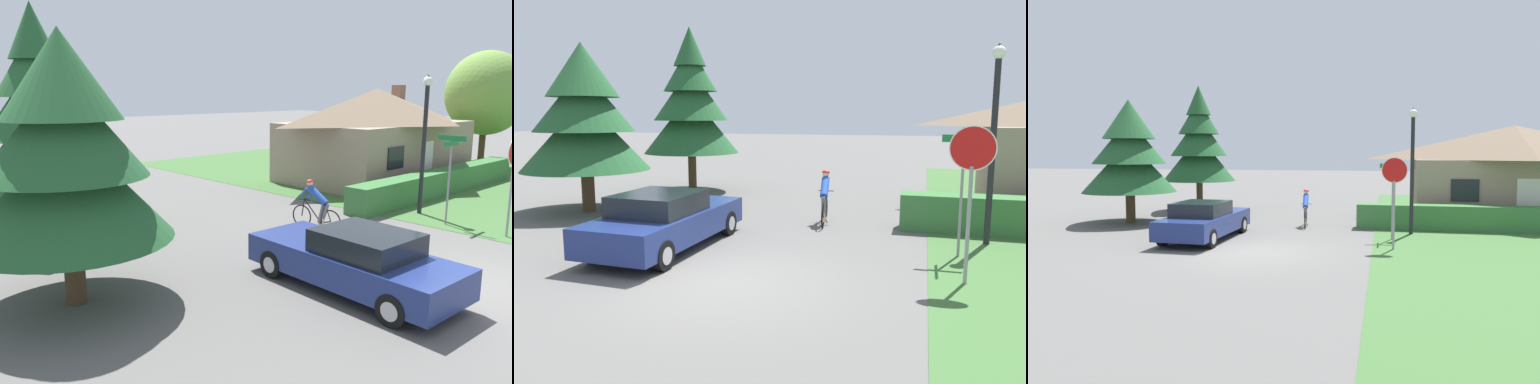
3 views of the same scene
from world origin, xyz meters
TOP-DOWN VIEW (x-y plane):
  - ground_plane at (0.00, 0.00)m, footprint 140.00×140.00m
  - grass_verge_right at (11.70, 4.00)m, footprint 16.00×36.00m
  - cottage_house at (9.75, 9.50)m, footprint 9.44×5.94m
  - hedge_row at (8.78, 5.59)m, footprint 11.61×0.90m
  - sedan_left_lane at (-2.11, 1.82)m, footprint 2.01×4.75m
  - cyclist at (0.90, 5.47)m, footprint 0.44×1.76m
  - street_lamp at (5.04, 4.38)m, footprint 0.31×0.31m
  - street_name_sign at (4.33, 3.06)m, footprint 0.90×0.90m
  - conifer_tall_near at (-6.74, 5.16)m, footprint 3.97×3.97m
  - conifer_tall_far at (-5.47, 10.12)m, footprint 3.77×3.77m
  - deciduous_tree_right at (17.02, 7.58)m, footprint 4.25×4.25m

SIDE VIEW (x-z plane):
  - ground_plane at x=0.00m, z-range 0.00..0.00m
  - grass_verge_right at x=11.70m, z-range 0.00..0.01m
  - hedge_row at x=8.78m, z-range 0.00..0.98m
  - sedan_left_lane at x=-2.11m, z-range -0.02..1.32m
  - cyclist at x=0.90m, z-range -0.03..1.51m
  - street_name_sign at x=4.33m, z-range 0.53..3.35m
  - cottage_house at x=9.75m, z-range -0.02..4.42m
  - street_lamp at x=5.04m, z-range 0.46..5.14m
  - conifer_tall_near at x=-6.74m, z-range 0.38..5.69m
  - conifer_tall_far at x=-5.47m, z-range 0.22..6.71m
  - deciduous_tree_right at x=17.02m, z-range 0.89..7.14m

